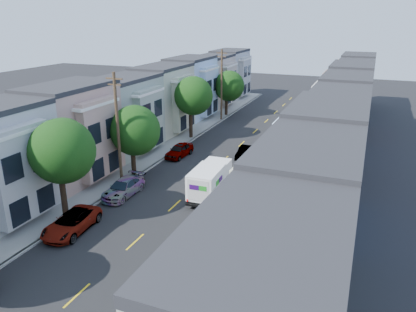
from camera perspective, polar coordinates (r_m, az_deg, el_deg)
ground at (r=33.11m, az=-4.72°, el=-6.98°), size 160.00×160.00×0.00m
road_slab at (r=45.98m, az=3.63°, el=0.69°), size 12.00×70.00×0.02m
curb_left at (r=48.10m, az=-3.22°, el=1.62°), size 0.30×70.00×0.15m
curb_right at (r=44.55m, az=11.03°, el=-0.17°), size 0.30×70.00×0.15m
sidewalk_left at (r=48.65m, az=-4.61°, el=1.79°), size 2.60×70.00×0.15m
sidewalk_right at (r=44.35m, az=12.67°, el=-0.38°), size 2.60×70.00×0.15m
centerline at (r=45.99m, az=3.63°, el=0.68°), size 0.12×70.00×0.01m
townhouse_row_left at (r=50.42m, az=-8.48°, el=2.17°), size 5.00×70.00×8.50m
townhouse_row_right at (r=44.00m, az=17.53°, el=-1.08°), size 5.00×70.00×8.50m
tree_b at (r=30.61m, az=-19.95°, el=0.64°), size 4.70×4.70×7.81m
tree_c at (r=38.19m, az=-10.35°, el=3.55°), size 4.70×4.70×6.85m
tree_d at (r=49.46m, az=-2.17°, el=8.45°), size 4.70×4.70×7.74m
tree_e at (r=61.64m, az=2.90°, el=9.81°), size 4.56×4.56×6.85m
tree_far_r at (r=58.72m, az=15.21°, el=7.97°), size 3.02×3.02×5.37m
utility_pole_near at (r=35.97m, az=-12.55°, el=3.55°), size 1.60×0.26×10.00m
utility_pole_far at (r=58.73m, az=1.92°, el=9.94°), size 1.60×0.26×10.00m
fedex_truck at (r=34.02m, az=0.27°, el=-3.35°), size 2.19×5.70×2.73m
lead_sedan at (r=43.78m, az=5.23°, el=0.51°), size 1.36×3.68×1.22m
parked_left_b at (r=30.58m, az=-18.64°, el=-8.90°), size 2.64×5.09×1.37m
parked_left_c at (r=35.25m, az=-11.80°, el=-4.41°), size 1.96×4.66×1.40m
parked_left_d at (r=44.03m, az=-4.06°, el=0.79°), size 1.96×4.47×1.42m
parked_right_a at (r=23.85m, az=-3.92°, el=-16.39°), size 1.74×4.32×1.41m
parked_right_b at (r=27.90m, az=0.83°, el=-10.63°), size 2.64×5.12×1.38m
parked_right_c at (r=46.37m, az=10.16°, el=1.44°), size 2.28×4.85×1.34m
parked_right_d at (r=56.58m, az=12.52°, el=4.61°), size 2.25×4.90×1.54m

